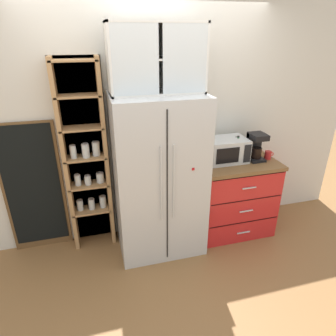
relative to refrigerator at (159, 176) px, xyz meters
name	(u,v)px	position (x,y,z in m)	size (l,w,h in m)	color
ground_plane	(160,243)	(0.00, -0.01, -0.85)	(10.65, 10.65, 0.00)	olive
wall_back_cream	(150,127)	(0.00, 0.39, 0.42)	(4.95, 0.10, 2.55)	silver
refrigerator	(159,176)	(0.00, 0.00, 0.00)	(0.90, 0.69, 1.71)	silver
pantry_shelf_column	(86,159)	(-0.71, 0.29, 0.17)	(0.49, 0.25, 2.03)	brown
counter_cabinet	(234,196)	(0.92, 0.04, -0.40)	(0.89, 0.62, 0.91)	red
microwave	(226,150)	(0.80, 0.09, 0.18)	(0.44, 0.33, 0.26)	silver
coffee_maker	(255,146)	(1.13, 0.05, 0.21)	(0.17, 0.20, 0.31)	black
mug_red	(268,155)	(1.29, 0.02, 0.10)	(0.11, 0.07, 0.09)	red
bottle_amber	(235,149)	(0.92, 0.12, 0.17)	(0.06, 0.06, 0.26)	brown
bottle_green	(237,150)	(0.92, 0.08, 0.18)	(0.06, 0.06, 0.28)	#285B33
upper_cabinet	(156,59)	(0.00, 0.05, 1.15)	(0.86, 0.32, 0.61)	silver
chalkboard_menu	(34,189)	(-1.28, 0.31, -0.12)	(0.60, 0.04, 1.45)	brown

